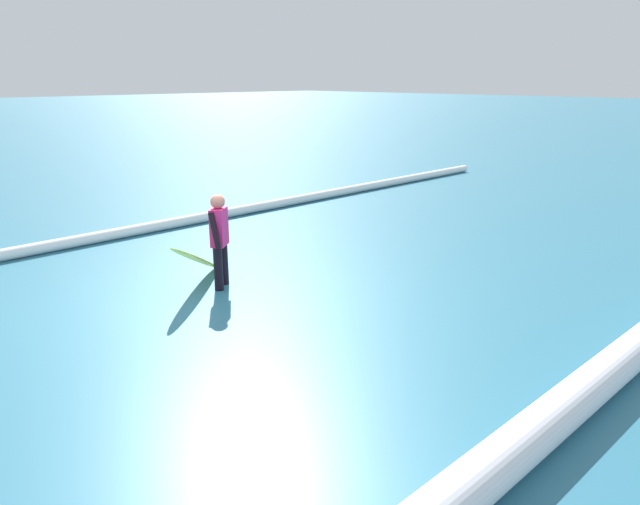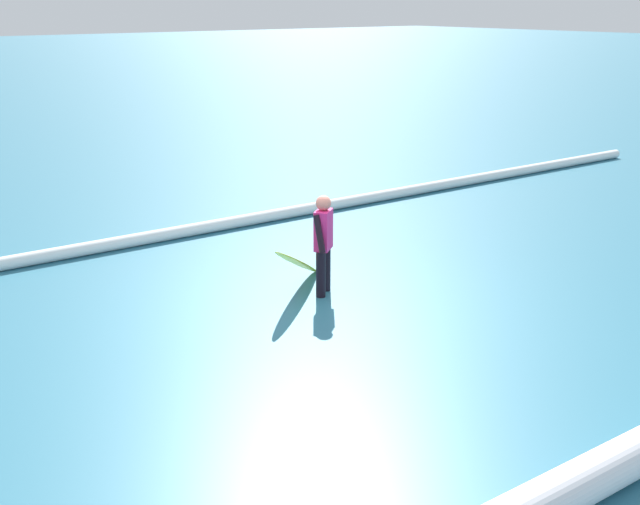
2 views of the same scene
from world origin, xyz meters
name	(u,v)px [view 2 (image 2 of 2)]	position (x,y,z in m)	size (l,w,h in m)	color
ground_plane	(310,298)	(0.00, 0.00, 0.00)	(187.60, 187.60, 0.00)	#2A6982
surfer	(323,240)	(-0.26, -0.03, 0.82)	(0.43, 0.47, 1.47)	black
surfboard	(297,263)	(-0.02, -0.35, 0.44)	(1.60, 1.22, 0.92)	yellow
wave_crest_foreground	(313,208)	(-2.87, -3.72, 0.11)	(0.23, 0.23, 20.23)	white
wave_crest_midground	(540,505)	(1.62, 5.23, 0.20)	(0.40, 0.40, 16.57)	white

